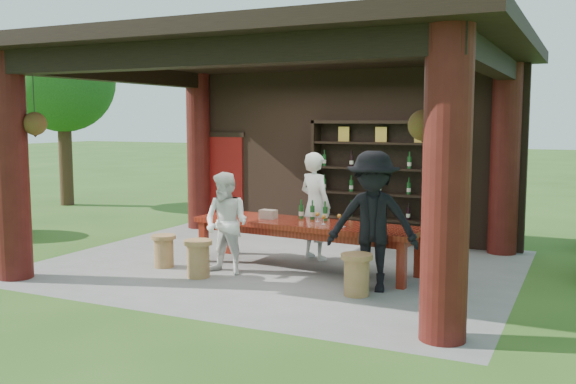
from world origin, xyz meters
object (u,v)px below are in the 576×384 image
at_px(guest_woman, 226,223).
at_px(napkin_basket, 268,214).
at_px(tasting_table, 306,229).
at_px(host, 315,206).
at_px(stool_near_right, 357,273).
at_px(stool_far_left, 164,250).
at_px(guest_man, 373,221).
at_px(stool_near_left, 198,258).
at_px(wine_shelf, 380,182).

distance_m(guest_woman, napkin_basket, 0.90).
height_order(tasting_table, host, host).
xyz_separation_m(stool_near_right, stool_far_left, (-3.33, 0.26, -0.02)).
height_order(host, napkin_basket, host).
bearing_deg(guest_man, stool_far_left, 169.15).
xyz_separation_m(stool_far_left, guest_man, (3.43, 0.08, 0.69)).
bearing_deg(napkin_basket, stool_near_left, -113.84).
bearing_deg(napkin_basket, host, 52.80).
bearing_deg(napkin_basket, guest_man, -22.35).
distance_m(stool_near_right, stool_far_left, 3.34).
distance_m(guest_man, napkin_basket, 2.19).
height_order(wine_shelf, host, wine_shelf).
xyz_separation_m(tasting_table, guest_woman, (-0.96, -0.80, 0.14)).
bearing_deg(host, guest_woman, 87.01).
relative_size(tasting_table, guest_man, 1.94).
bearing_deg(guest_woman, stool_near_right, -2.58).
relative_size(host, guest_man, 0.94).
bearing_deg(stool_far_left, guest_man, 1.26).
bearing_deg(wine_shelf, stool_far_left, -126.99).
relative_size(tasting_table, stool_near_left, 6.65).
distance_m(stool_near_left, stool_far_left, 0.92).
height_order(tasting_table, stool_far_left, tasting_table).
height_order(stool_near_right, stool_far_left, stool_near_right).
bearing_deg(guest_man, tasting_table, 137.72).
xyz_separation_m(wine_shelf, guest_woman, (-1.38, -3.28, -0.39)).
height_order(host, guest_woman, host).
relative_size(wine_shelf, guest_man, 1.38).
bearing_deg(tasting_table, wine_shelf, 80.44).
bearing_deg(host, stool_near_left, 85.41).
height_order(stool_near_left, napkin_basket, napkin_basket).
distance_m(wine_shelf, napkin_basket, 2.69).
relative_size(tasting_table, stool_near_right, 6.63).
xyz_separation_m(stool_near_left, guest_man, (2.57, 0.40, 0.66)).
xyz_separation_m(wine_shelf, napkin_basket, (-1.10, -2.43, -0.35)).
distance_m(wine_shelf, guest_man, 3.39).
relative_size(stool_near_left, stool_near_right, 1.00).
bearing_deg(tasting_table, napkin_basket, 175.45).
height_order(stool_far_left, host, host).
bearing_deg(guest_man, stool_near_right, -119.72).
xyz_separation_m(guest_man, napkin_basket, (-2.02, 0.83, -0.14)).
relative_size(stool_near_left, guest_woman, 0.36).
height_order(wine_shelf, napkin_basket, wine_shelf).
bearing_deg(tasting_table, stool_near_left, -136.24).
distance_m(stool_near_right, guest_man, 0.75).
bearing_deg(stool_near_left, wine_shelf, 65.76).
bearing_deg(guest_woman, host, 68.05).
bearing_deg(stool_far_left, stool_near_left, -20.69).
xyz_separation_m(stool_far_left, guest_woman, (1.13, 0.05, 0.50)).
distance_m(host, napkin_basket, 0.88).
bearing_deg(stool_near_right, guest_man, 72.39).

